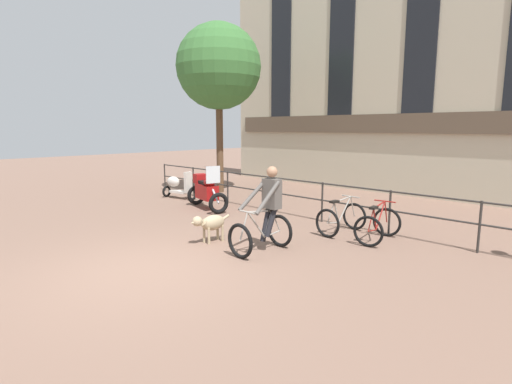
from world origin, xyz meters
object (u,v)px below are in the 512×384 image
at_px(cyclist_with_bike, 266,214).
at_px(parked_bicycle_mid_left, 378,225).
at_px(dog, 210,223).
at_px(parked_scooter, 178,185).
at_px(parked_motorcycle, 207,191).
at_px(parked_bicycle_near_lamp, 341,219).

relative_size(cyclist_with_bike, parked_bicycle_mid_left, 1.44).
bearing_deg(dog, cyclist_with_bike, 22.03).
bearing_deg(parked_scooter, parked_motorcycle, -114.26).
distance_m(parked_bicycle_mid_left, parked_scooter, 7.57).
bearing_deg(parked_motorcycle, parked_scooter, 93.03).
bearing_deg(parked_motorcycle, dog, -112.64).
height_order(parked_motorcycle, parked_bicycle_near_lamp, parked_motorcycle).
bearing_deg(parked_bicycle_near_lamp, parked_motorcycle, 8.41).
height_order(dog, parked_bicycle_near_lamp, parked_bicycle_near_lamp).
xyz_separation_m(parked_bicycle_mid_left, parked_scooter, (-7.57, -0.00, 0.10)).
bearing_deg(parked_bicycle_mid_left, parked_motorcycle, -1.91).
distance_m(parked_bicycle_near_lamp, parked_bicycle_mid_left, 0.93).
bearing_deg(parked_scooter, dog, -130.35).
relative_size(dog, parked_scooter, 0.75).
relative_size(parked_motorcycle, parked_bicycle_mid_left, 1.58).
xyz_separation_m(parked_bicycle_near_lamp, parked_scooter, (-6.64, -0.00, 0.10)).
relative_size(parked_bicycle_mid_left, parked_scooter, 0.88).
bearing_deg(parked_scooter, parked_bicycle_mid_left, -103.01).
xyz_separation_m(parked_bicycle_near_lamp, parked_bicycle_mid_left, (0.93, 0.00, 0.00)).
relative_size(parked_bicycle_near_lamp, parked_scooter, 0.85).
xyz_separation_m(dog, parked_scooter, (-5.04, 2.61, 0.03)).
distance_m(dog, parked_bicycle_near_lamp, 3.06).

